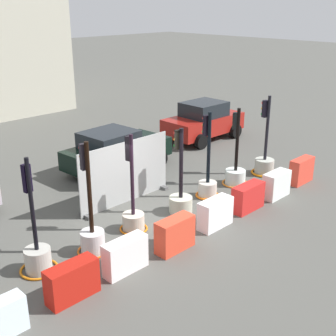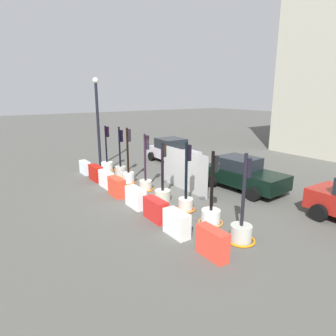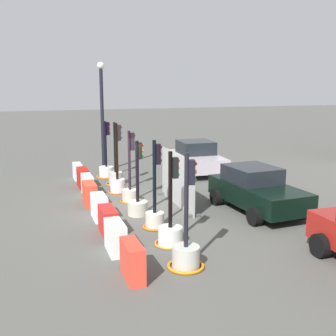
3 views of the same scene
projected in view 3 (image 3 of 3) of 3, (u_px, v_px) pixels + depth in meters
The scene contains 21 objects.
ground_plane at pixel (131, 208), 15.40m from camera, with size 120.00×120.00×0.00m, color #4D4D48.
traffic_light_0 at pixel (107, 169), 20.50m from camera, with size 1.00×1.00×2.76m.
traffic_light_1 at pixel (116, 174), 18.94m from camera, with size 0.91×0.91×2.85m.
traffic_light_2 at pixel (118, 180), 17.55m from camera, with size 0.82×0.82×2.94m.
traffic_light_3 at pixel (130, 189), 16.21m from camera, with size 0.79×0.79×2.78m.
traffic_light_4 at pixel (138, 202), 14.54m from camera, with size 0.71×0.71×2.62m.
traffic_light_5 at pixel (155, 212), 13.24m from camera, with size 0.79×0.79×2.83m.
traffic_light_6 at pixel (170, 230), 11.87m from camera, with size 0.91×0.91×2.70m.
traffic_light_7 at pixel (186, 250), 10.36m from camera, with size 0.94×0.94×2.91m.
construction_barrier_0 at pixel (78, 171), 20.02m from camera, with size 1.01×0.38×0.76m.
construction_barrier_1 at pixel (83, 178), 18.49m from camera, with size 1.16×0.44×0.83m.
construction_barrier_2 at pixel (87, 185), 17.14m from camera, with size 1.13×0.39×0.84m.
construction_barrier_3 at pixel (90, 194), 15.67m from camera, with size 1.08×0.44×0.88m.
construction_barrier_4 at pixel (99, 207), 14.13m from camera, with size 1.09×0.44×0.83m.
construction_barrier_5 at pixel (108, 221), 12.68m from camera, with size 1.16×0.44×0.82m.
construction_barrier_6 at pixel (115, 237), 11.31m from camera, with size 1.04×0.44×0.85m.
construction_barrier_7 at pixel (133, 261), 9.76m from camera, with size 1.07×0.39×0.89m.
car_black_sedan at pixel (256, 190), 14.99m from camera, with size 4.21×2.40×1.58m.
car_silver_hatchback at pixel (197, 157), 21.46m from camera, with size 4.12×2.42×1.62m.
street_lamp_post at pixel (102, 109), 21.32m from camera, with size 0.36×0.36×5.60m.
site_fence_panel at pixel (177, 181), 15.64m from camera, with size 3.47×0.50×1.99m.
Camera 3 is at (14.45, -3.47, 4.53)m, focal length 44.52 mm.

